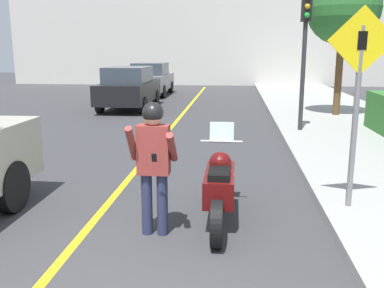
# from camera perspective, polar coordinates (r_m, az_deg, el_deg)

# --- Properties ---
(road_center_line) EXTENTS (0.12, 36.00, 0.01)m
(road_center_line) POSITION_cam_1_polar(r_m,az_deg,el_deg) (9.88, -5.66, -1.27)
(road_center_line) COLOR yellow
(road_center_line) RESTS_ON ground
(building_backdrop) EXTENTS (28.00, 1.20, 9.38)m
(building_backdrop) POSITION_cam_1_polar(r_m,az_deg,el_deg) (29.53, 3.29, 17.01)
(building_backdrop) COLOR beige
(building_backdrop) RESTS_ON ground
(motorcycle) EXTENTS (0.62, 2.28, 1.28)m
(motorcycle) POSITION_cam_1_polar(r_m,az_deg,el_deg) (5.96, 3.71, -5.57)
(motorcycle) COLOR black
(motorcycle) RESTS_ON ground
(person_biker) EXTENTS (0.59, 0.47, 1.72)m
(person_biker) POSITION_cam_1_polar(r_m,az_deg,el_deg) (5.34, -5.15, -1.51)
(person_biker) COLOR #282D4C
(person_biker) RESTS_ON ground
(crossing_sign) EXTENTS (0.91, 0.08, 2.77)m
(crossing_sign) POSITION_cam_1_polar(r_m,az_deg,el_deg) (6.26, 21.24, 6.76)
(crossing_sign) COLOR slate
(crossing_sign) RESTS_ON sidewalk_curb
(traffic_light) EXTENTS (0.26, 0.30, 3.68)m
(traffic_light) POSITION_cam_1_polar(r_m,az_deg,el_deg) (12.18, 14.84, 13.78)
(traffic_light) COLOR #2D2D30
(traffic_light) RESTS_ON sidewalk_curb
(street_tree) EXTENTS (2.41, 2.41, 4.76)m
(street_tree) POSITION_cam_1_polar(r_m,az_deg,el_deg) (15.58, 19.55, 16.67)
(street_tree) COLOR brown
(street_tree) RESTS_ON sidewalk_curb
(parked_car_black) EXTENTS (1.88, 4.20, 1.68)m
(parked_car_black) POSITION_cam_1_polar(r_m,az_deg,el_deg) (17.42, -8.40, 7.45)
(parked_car_black) COLOR black
(parked_car_black) RESTS_ON ground
(parked_car_grey) EXTENTS (1.88, 4.20, 1.68)m
(parked_car_grey) POSITION_cam_1_polar(r_m,az_deg,el_deg) (22.65, -5.49, 8.65)
(parked_car_grey) COLOR black
(parked_car_grey) RESTS_ON ground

